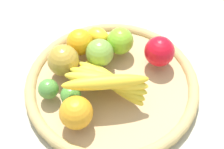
# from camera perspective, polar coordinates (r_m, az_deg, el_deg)

# --- Properties ---
(ground_plane) EXTENTS (2.40, 2.40, 0.00)m
(ground_plane) POSITION_cam_1_polar(r_m,az_deg,el_deg) (0.81, -0.00, -2.45)
(ground_plane) COLOR #B5B39B
(ground_plane) RESTS_ON ground
(basket) EXTENTS (0.43, 0.43, 0.03)m
(basket) POSITION_cam_1_polar(r_m,az_deg,el_deg) (0.80, -0.00, -1.73)
(basket) COLOR tan
(basket) RESTS_ON ground_plane
(apple_0) EXTENTS (0.09, 0.09, 0.08)m
(apple_0) POSITION_cam_1_polar(r_m,az_deg,el_deg) (0.80, 8.41, 4.09)
(apple_0) COLOR red
(apple_0) RESTS_ON basket
(lemon_1) EXTENTS (0.08, 0.08, 0.05)m
(lemon_1) POSITION_cam_1_polar(r_m,az_deg,el_deg) (0.76, -4.16, -0.28)
(lemon_1) COLOR yellow
(lemon_1) RESTS_ON basket
(banana_bunch) EXTENTS (0.17, 0.19, 0.09)m
(banana_bunch) POSITION_cam_1_polar(r_m,az_deg,el_deg) (0.73, -0.63, -1.22)
(banana_bunch) COLOR yellow
(banana_bunch) RESTS_ON basket
(lemon_0) EXTENTS (0.07, 0.08, 0.05)m
(lemon_0) POSITION_cam_1_polar(r_m,az_deg,el_deg) (0.86, -2.54, 6.83)
(lemon_0) COLOR yellow
(lemon_0) RESTS_ON basket
(apple_2) EXTENTS (0.11, 0.11, 0.08)m
(apple_2) POSITION_cam_1_polar(r_m,az_deg,el_deg) (0.78, -8.63, 2.50)
(apple_2) COLOR #B08D31
(apple_2) RESTS_ON basket
(orange_0) EXTENTS (0.10, 0.10, 0.07)m
(orange_0) POSITION_cam_1_polar(r_m,az_deg,el_deg) (0.69, -6.38, -6.74)
(orange_0) COLOR orange
(orange_0) RESTS_ON basket
(apple_3) EXTENTS (0.10, 0.10, 0.07)m
(apple_3) POSITION_cam_1_polar(r_m,az_deg,el_deg) (0.83, 1.47, 5.96)
(apple_3) COLOR #7CBB28
(apple_3) RESTS_ON basket
(orange_1) EXTENTS (0.08, 0.08, 0.07)m
(orange_1) POSITION_cam_1_polar(r_m,az_deg,el_deg) (0.83, -5.75, 5.73)
(orange_1) COLOR orange
(orange_1) RESTS_ON basket
(lime_1) EXTENTS (0.06, 0.06, 0.05)m
(lime_1) POSITION_cam_1_polar(r_m,az_deg,el_deg) (0.73, -7.33, -3.67)
(lime_1) COLOR #539C39
(lime_1) RESTS_ON basket
(lime_0) EXTENTS (0.06, 0.06, 0.05)m
(lime_0) POSITION_cam_1_polar(r_m,az_deg,el_deg) (0.75, -11.22, -2.52)
(lime_0) COLOR #508F39
(lime_0) RESTS_ON basket
(apple_1) EXTENTS (0.07, 0.07, 0.07)m
(apple_1) POSITION_cam_1_polar(r_m,az_deg,el_deg) (0.80, -2.21, 3.86)
(apple_1) COLOR #79A742
(apple_1) RESTS_ON basket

